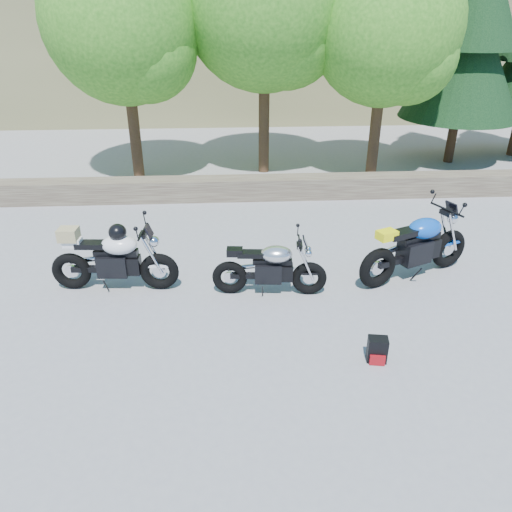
# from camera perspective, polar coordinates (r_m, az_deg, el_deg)

# --- Properties ---
(ground) EXTENTS (90.00, 90.00, 0.00)m
(ground) POSITION_cam_1_polar(r_m,az_deg,el_deg) (6.92, -1.18, -9.37)
(ground) COLOR gray
(ground) RESTS_ON ground
(stone_wall) EXTENTS (22.00, 0.55, 0.50)m
(stone_wall) POSITION_cam_1_polar(r_m,az_deg,el_deg) (11.72, -2.30, 7.75)
(stone_wall) COLOR #4D3F33
(stone_wall) RESTS_ON ground
(tree_decid_left) EXTENTS (3.67, 3.67, 5.62)m
(tree_decid_left) POSITION_cam_1_polar(r_m,az_deg,el_deg) (12.91, -14.51, 24.11)
(tree_decid_left) COLOR #382314
(tree_decid_left) RESTS_ON ground
(tree_decid_mid) EXTENTS (4.08, 4.08, 6.24)m
(tree_decid_mid) POSITION_cam_1_polar(r_m,az_deg,el_deg) (13.16, 1.55, 26.66)
(tree_decid_mid) COLOR #382314
(tree_decid_mid) RESTS_ON ground
(tree_decid_right) EXTENTS (3.54, 3.54, 5.41)m
(tree_decid_right) POSITION_cam_1_polar(r_m,az_deg,el_deg) (13.12, 15.17, 23.48)
(tree_decid_right) COLOR #382314
(tree_decid_right) RESTS_ON ground
(conifer_near) EXTENTS (3.17, 3.17, 7.06)m
(conifer_near) POSITION_cam_1_polar(r_m,az_deg,el_deg) (15.19, 23.51, 23.37)
(conifer_near) COLOR #382314
(conifer_near) RESTS_ON ground
(silver_bike) EXTENTS (1.79, 0.57, 0.90)m
(silver_bike) POSITION_cam_1_polar(r_m,az_deg,el_deg) (7.70, 1.65, -1.45)
(silver_bike) COLOR black
(silver_bike) RESTS_ON ground
(white_bike) EXTENTS (2.02, 0.64, 1.12)m
(white_bike) POSITION_cam_1_polar(r_m,az_deg,el_deg) (8.09, -16.04, -0.20)
(white_bike) COLOR black
(white_bike) RESTS_ON ground
(blue_bike) EXTENTS (2.10, 1.07, 1.11)m
(blue_bike) POSITION_cam_1_polar(r_m,az_deg,el_deg) (8.55, 17.90, 1.00)
(blue_bike) COLOR black
(blue_bike) RESTS_ON ground
(backpack) EXTENTS (0.27, 0.25, 0.34)m
(backpack) POSITION_cam_1_polar(r_m,az_deg,el_deg) (6.62, 13.69, -10.40)
(backpack) COLOR black
(backpack) RESTS_ON ground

